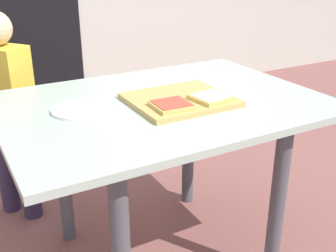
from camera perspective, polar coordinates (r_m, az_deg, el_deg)
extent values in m
cube|color=#A7B4A4|center=(1.56, -0.77, 3.02)|extent=(1.18, 0.86, 0.03)
cylinder|color=#4C4C51|center=(1.66, 14.73, -10.20)|extent=(0.06, 0.06, 0.69)
cylinder|color=#4C4C51|center=(1.88, -14.20, -6.09)|extent=(0.06, 0.06, 0.69)
cylinder|color=#4C4C51|center=(2.10, 2.80, -2.13)|extent=(0.06, 0.06, 0.69)
cube|color=tan|center=(1.54, 1.62, 3.60)|extent=(0.36, 0.32, 0.02)
cube|color=tan|center=(1.43, 0.49, 2.84)|extent=(0.13, 0.13, 0.01)
cube|color=#C0412C|center=(1.43, 0.49, 3.17)|extent=(0.12, 0.12, 0.00)
cube|color=tan|center=(1.52, 5.88, 3.86)|extent=(0.14, 0.14, 0.01)
cube|color=#F2E8A8|center=(1.51, 5.89, 4.17)|extent=(0.13, 0.13, 0.00)
cylinder|color=white|center=(1.49, -11.48, 2.30)|extent=(0.22, 0.22, 0.01)
cylinder|color=#372942|center=(2.22, -21.36, -4.71)|extent=(0.09, 0.09, 0.53)
cylinder|color=#372942|center=(2.12, -18.68, -5.52)|extent=(0.09, 0.09, 0.53)
cube|color=gold|center=(2.02, -21.65, 5.67)|extent=(0.25, 0.28, 0.32)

